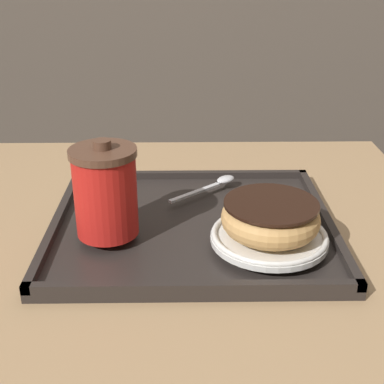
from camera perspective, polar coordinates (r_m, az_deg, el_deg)
name	(u,v)px	position (r m, az deg, el deg)	size (l,w,h in m)	color
cafe_table	(169,321)	(0.92, -2.50, -13.61)	(0.88, 0.78, 0.75)	tan
serving_tray	(192,226)	(0.81, 0.00, -3.66)	(0.42, 0.36, 0.02)	#282321
coffee_cup_front	(105,191)	(0.74, -9.21, 0.09)	(0.09, 0.09, 0.14)	red
plate_with_chocolate_donut	(269,237)	(0.74, 8.22, -4.72)	(0.16, 0.16, 0.01)	white
donut_chocolate_glazed	(270,217)	(0.72, 8.36, -2.68)	(0.13, 0.13, 0.04)	tan
spoon	(217,183)	(0.90, 2.71, 0.97)	(0.12, 0.10, 0.01)	silver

